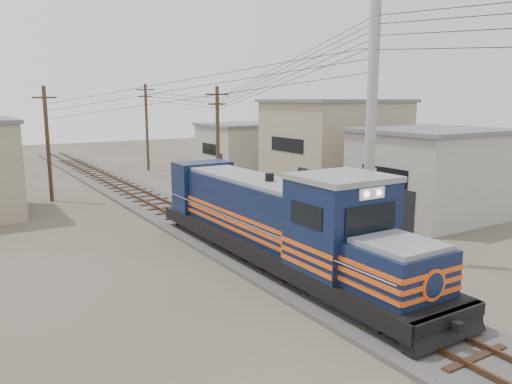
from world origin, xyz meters
TOP-DOWN VIEW (x-y plane):
  - ground at (0.00, 0.00)m, footprint 120.00×120.00m
  - ballast at (0.00, 10.00)m, footprint 3.60×70.00m
  - track at (0.00, 10.00)m, footprint 1.15×70.00m
  - locomotive at (0.00, 0.57)m, footprint 2.81×15.31m
  - utility_pole_main at (3.50, -0.50)m, footprint 0.40×0.40m
  - wooden_pole_mid at (4.50, 14.00)m, footprint 1.60×0.24m
  - wooden_pole_far at (4.80, 28.00)m, footprint 1.60×0.24m
  - wooden_pole_left at (-5.00, 18.00)m, footprint 1.60×0.24m
  - power_lines at (-0.14, 8.49)m, footprint 9.65×19.00m
  - shophouse_front at (11.50, 3.00)m, footprint 7.35×6.30m
  - shophouse_mid at (12.50, 12.00)m, footprint 8.40×7.35m
  - shophouse_back at (11.00, 22.00)m, footprint 6.30×6.30m
  - billboard at (4.07, 0.62)m, footprint 2.20×0.44m
  - market_umbrella at (6.36, 6.17)m, footprint 2.14×2.14m
  - vendor at (6.71, 6.65)m, footprint 0.80×0.67m
  - plant_nursery at (5.11, 4.28)m, footprint 3.24×2.01m

SIDE VIEW (x-z plane):
  - ground at x=0.00m, z-range 0.00..0.00m
  - ballast at x=0.00m, z-range 0.00..0.16m
  - track at x=0.00m, z-range 0.20..0.32m
  - plant_nursery at x=5.11m, z-range -0.08..1.01m
  - vendor at x=6.71m, z-range 0.00..1.86m
  - locomotive at x=0.00m, z-range -0.23..3.57m
  - market_umbrella at x=6.36m, z-range 0.81..2.94m
  - shophouse_back at x=11.00m, z-range 0.01..4.21m
  - shophouse_front at x=11.50m, z-range 0.01..4.71m
  - billboard at x=4.07m, z-range 0.81..4.21m
  - shophouse_mid at x=12.50m, z-range 0.01..6.21m
  - wooden_pole_mid at x=4.50m, z-range 0.18..7.18m
  - wooden_pole_left at x=-5.00m, z-range 0.18..7.18m
  - wooden_pole_far at x=4.80m, z-range 0.18..7.68m
  - utility_pole_main at x=3.50m, z-range 0.00..10.00m
  - power_lines at x=-0.14m, z-range 5.91..9.21m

